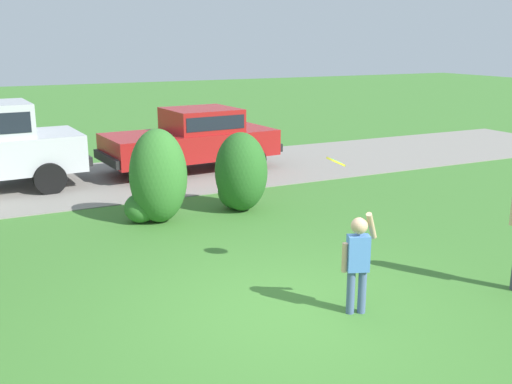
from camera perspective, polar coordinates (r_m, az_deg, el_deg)
name	(u,v)px	position (r m, az deg, el deg)	size (l,w,h in m)	color
ground_plane	(287,312)	(7.43, 3.01, -11.39)	(80.00, 80.00, 0.00)	#3D752D
driveway_strip	(125,179)	(14.48, -12.39, 1.22)	(28.00, 4.40, 0.02)	gray
shrub_near_tree	(157,179)	(10.82, -9.49, 1.22)	(1.13, 0.99, 1.71)	#33702B
shrub_centre_left	(240,176)	(11.46, -1.51, 1.56)	(1.00, 1.09, 1.53)	#286023
parked_sedan	(194,137)	(15.05, -5.98, 5.23)	(4.52, 2.35, 1.56)	maroon
child_thrower	(358,257)	(7.22, 9.73, -6.18)	(0.48, 0.24, 1.29)	#4C608C
frisbee	(336,162)	(8.07, 7.65, 2.90)	(0.27, 0.28, 0.16)	yellow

